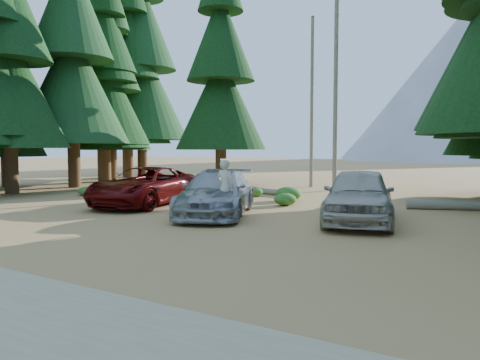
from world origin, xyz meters
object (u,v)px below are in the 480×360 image
(log_mid, at_px, (274,192))
(silver_minivan_right, at_px, (359,195))
(red_pickup, at_px, (145,186))
(log_left, at_px, (197,194))
(frisbee_player, at_px, (225,187))
(silver_minivan_center, at_px, (217,193))

(log_mid, bearing_deg, silver_minivan_right, -23.54)
(red_pickup, height_order, log_left, red_pickup)
(red_pickup, height_order, log_mid, red_pickup)
(red_pickup, xyz_separation_m, frisbee_player, (5.04, -1.74, 0.32))
(red_pickup, bearing_deg, silver_minivan_center, -21.53)
(log_mid, bearing_deg, silver_minivan_center, -56.83)
(silver_minivan_right, xyz_separation_m, frisbee_player, (-3.70, -1.96, 0.24))
(log_left, bearing_deg, red_pickup, -118.75)
(silver_minivan_center, bearing_deg, silver_minivan_right, -11.16)
(red_pickup, bearing_deg, silver_minivan_right, -9.32)
(frisbee_player, distance_m, log_left, 7.64)
(silver_minivan_center, distance_m, log_left, 6.23)
(log_left, height_order, log_mid, log_mid)
(log_mid, bearing_deg, frisbee_player, -51.61)
(silver_minivan_center, height_order, log_left, silver_minivan_center)
(frisbee_player, bearing_deg, silver_minivan_right, -149.57)
(frisbee_player, distance_m, log_mid, 8.55)
(silver_minivan_right, bearing_deg, red_pickup, 166.18)
(red_pickup, bearing_deg, log_mid, 57.33)
(red_pickup, bearing_deg, frisbee_player, -29.79)
(red_pickup, relative_size, silver_minivan_center, 1.05)
(silver_minivan_right, relative_size, frisbee_player, 2.82)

